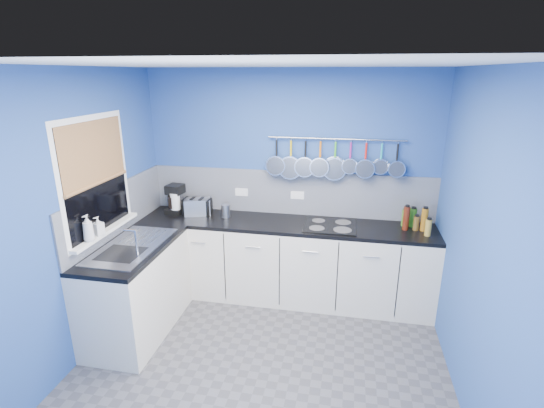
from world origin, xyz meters
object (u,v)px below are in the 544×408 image
(coffee_maker, at_px, (175,199))
(hob, at_px, (330,226))
(soap_bottle_b, at_px, (98,226))
(soap_bottle_a, at_px, (88,228))
(toaster, at_px, (197,207))
(canister, at_px, (226,211))
(paper_towel, at_px, (176,204))

(coffee_maker, bearing_deg, hob, 4.02)
(soap_bottle_b, bearing_deg, soap_bottle_a, -90.00)
(toaster, distance_m, canister, 0.34)
(canister, bearing_deg, coffee_maker, 178.02)
(paper_towel, relative_size, toaster, 0.86)
(coffee_maker, bearing_deg, canister, 4.88)
(soap_bottle_a, height_order, paper_towel, soap_bottle_a)
(hob, bearing_deg, soap_bottle_b, -153.70)
(soap_bottle_a, xyz_separation_m, canister, (0.86, 1.21, -0.20))
(paper_towel, bearing_deg, canister, 2.07)
(soap_bottle_a, bearing_deg, coffee_maker, 78.62)
(paper_towel, height_order, coffee_maker, coffee_maker)
(toaster, distance_m, hob, 1.51)
(toaster, bearing_deg, hob, -22.81)
(coffee_maker, distance_m, toaster, 0.28)
(toaster, relative_size, canister, 2.00)
(soap_bottle_b, bearing_deg, toaster, 64.63)
(soap_bottle_a, xyz_separation_m, hob, (2.02, 1.14, -0.26))
(soap_bottle_a, height_order, hob, soap_bottle_a)
(paper_towel, height_order, toaster, paper_towel)
(soap_bottle_b, xyz_separation_m, coffee_maker, (0.25, 1.09, -0.07))
(soap_bottle_a, distance_m, hob, 2.34)
(paper_towel, relative_size, coffee_maker, 0.75)
(coffee_maker, height_order, toaster, coffee_maker)
(canister, bearing_deg, soap_bottle_a, -125.26)
(toaster, bearing_deg, soap_bottle_b, -134.94)
(toaster, height_order, canister, toaster)
(paper_towel, distance_m, toaster, 0.25)
(paper_towel, distance_m, hob, 1.76)
(soap_bottle_a, xyz_separation_m, toaster, (0.51, 1.23, -0.18))
(canister, distance_m, hob, 1.17)
(toaster, bearing_deg, coffee_maker, 159.80)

